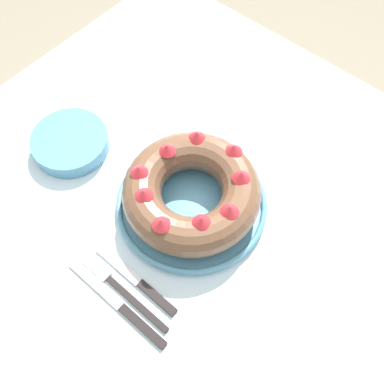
# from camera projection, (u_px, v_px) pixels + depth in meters

# --- Properties ---
(ground_plane) EXTENTS (8.00, 8.00, 0.00)m
(ground_plane) POSITION_uv_depth(u_px,v_px,m) (188.00, 309.00, 1.58)
(ground_plane) COLOR gray
(dining_table) EXTENTS (1.13, 1.16, 0.74)m
(dining_table) POSITION_uv_depth(u_px,v_px,m) (186.00, 231.00, 1.01)
(dining_table) COLOR silver
(dining_table) RESTS_ON ground_plane
(serving_dish) EXTENTS (0.31, 0.31, 0.02)m
(serving_dish) POSITION_uv_depth(u_px,v_px,m) (192.00, 204.00, 0.93)
(serving_dish) COLOR #518EB2
(serving_dish) RESTS_ON dining_table
(bundt_cake) EXTENTS (0.28, 0.28, 0.10)m
(bundt_cake) POSITION_uv_depth(u_px,v_px,m) (192.00, 192.00, 0.89)
(bundt_cake) COLOR brown
(bundt_cake) RESTS_ON serving_dish
(fork) EXTENTS (0.02, 0.21, 0.01)m
(fork) POSITION_uv_depth(u_px,v_px,m) (119.00, 288.00, 0.85)
(fork) COLOR black
(fork) RESTS_ON dining_table
(serving_knife) EXTENTS (0.02, 0.24, 0.01)m
(serving_knife) POSITION_uv_depth(u_px,v_px,m) (123.00, 308.00, 0.83)
(serving_knife) COLOR black
(serving_knife) RESTS_ON dining_table
(cake_knife) EXTENTS (0.02, 0.20, 0.01)m
(cake_knife) POSITION_uv_depth(u_px,v_px,m) (141.00, 284.00, 0.85)
(cake_knife) COLOR black
(cake_knife) RESTS_ON dining_table
(side_bowl) EXTENTS (0.17, 0.17, 0.04)m
(side_bowl) POSITION_uv_depth(u_px,v_px,m) (70.00, 143.00, 1.00)
(side_bowl) COLOR #518EB2
(side_bowl) RESTS_ON dining_table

